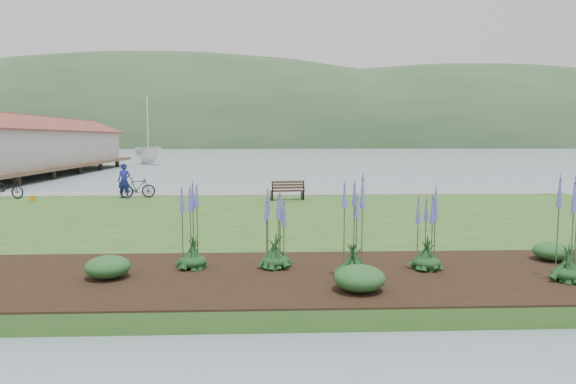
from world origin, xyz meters
The scene contains 20 objects.
ground centered at (0.00, 0.00, 0.00)m, with size 600.00×600.00×0.00m, color gray.
lawn centered at (0.00, -2.00, 0.20)m, with size 34.00×20.00×0.40m, color #2F5A20.
shoreline_path centered at (0.00, 6.90, 0.42)m, with size 34.00×2.20×0.03m, color gray.
garden_bed centered at (3.00, -9.80, 0.42)m, with size 24.00×4.40×0.04m, color black.
far_hillside centered at (20.00, 170.00, 0.00)m, with size 580.00×80.00×38.00m, color #2E4C2B, non-canonical shape.
pier_pavilion centered at (-20.00, 27.52, 2.64)m, with size 8.00×36.00×5.40m.
park_bench centered at (1.96, 3.81, 0.88)m, with size 1.64×0.87×0.97m.
person centered at (-6.04, 4.87, 1.41)m, with size 0.73×0.50×2.02m, color navy.
bicycle_a centered at (-11.82, 5.01, 0.90)m, with size 1.91×0.67×1.00m, color black.
bicycle_b centered at (-5.43, 5.00, 0.91)m, with size 1.70×0.49×1.03m, color black.
sailboat centered at (-14.17, 45.74, 0.00)m, with size 10.55×10.74×27.82m, color silver.
pannier centered at (-10.03, 3.82, 0.53)m, with size 0.16×0.25×0.27m, color orange.
echium_0 centered at (2.80, -10.04, 1.43)m, with size 0.62×0.62×2.40m.
echium_1 centered at (4.55, -9.46, 1.23)m, with size 0.62×0.62×1.96m.
echium_2 centered at (7.16, -10.51, 1.34)m, with size 0.62×0.62×2.34m.
echium_4 centered at (-0.68, -9.15, 1.42)m, with size 0.62×0.62×2.39m.
echium_5 centered at (1.18, -9.17, 1.27)m, with size 0.62×0.62×1.95m.
shrub_0 centered at (-2.35, -9.88, 0.67)m, with size 0.93×0.93×0.47m, color #1E4C21.
shrub_1 centered at (2.76, -11.01, 0.69)m, with size 0.99×0.99×0.49m, color #1E4C21.
shrub_2 centered at (7.83, -8.73, 0.66)m, with size 0.88×0.88×0.44m, color #1E4C21.
Camera 1 is at (1.00, -20.55, 3.37)m, focal length 32.00 mm.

